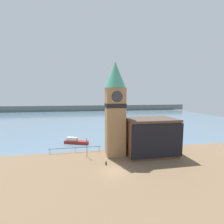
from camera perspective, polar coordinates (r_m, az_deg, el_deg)
ground_plane at (r=27.50m, az=0.81°, el=-21.69°), size 160.00×160.00×0.00m
water at (r=95.47m, az=-7.22°, el=-1.80°), size 160.00×120.00×0.00m
far_shoreline at (r=134.97m, az=-8.10°, el=1.51°), size 180.00×3.00×5.00m
pier_railing at (r=36.31m, az=-13.87°, el=-13.20°), size 11.61×0.08×1.09m
clock_tower at (r=32.20m, az=1.18°, el=2.18°), size 4.56×4.56×20.06m
pier_building at (r=34.71m, az=14.33°, el=-8.85°), size 10.91×7.61×7.98m
boat_near at (r=42.67m, az=-13.84°, el=-10.78°), size 6.65×3.70×1.68m
mooring_bollard_near at (r=29.65m, az=-2.29°, el=-18.82°), size 0.28×0.28×0.64m
lamp_post at (r=32.57m, az=-9.58°, el=-11.64°), size 0.32×0.32×4.30m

